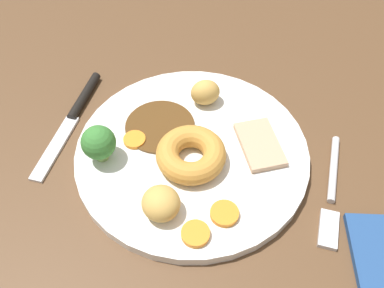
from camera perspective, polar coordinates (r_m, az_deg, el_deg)
name	(u,v)px	position (r cm, az deg, el deg)	size (l,w,h in cm)	color
dining_table	(192,150)	(54.30, 0.01, -0.84)	(120.00, 84.00, 3.60)	brown
dinner_plate	(192,153)	(50.89, 0.00, -1.20)	(28.20, 28.20, 1.40)	white
gravy_pool	(161,124)	(52.91, -4.25, 2.77)	(8.79, 8.79, 0.30)	#563819
meat_slice_main	(260,144)	(50.94, 9.25, -0.06)	(7.34, 4.44, 0.80)	tan
yorkshire_pudding	(191,154)	(48.15, -0.14, -1.43)	(8.19, 8.19, 2.70)	#C68938
roast_potato_left	(163,204)	(44.26, -4.02, -8.15)	(4.24, 4.11, 3.25)	tan
roast_potato_right	(204,92)	(54.53, 1.63, 7.10)	(3.83, 3.14, 3.38)	tan
carrot_coin_front	(134,140)	(51.43, -7.87, 0.58)	(2.73, 2.73, 0.49)	orange
carrot_coin_back	(224,213)	(45.22, 4.46, -9.45)	(3.11, 3.11, 0.63)	orange
carrot_coin_side	(195,234)	(43.97, 0.47, -12.17)	(3.03, 3.03, 0.64)	orange
broccoli_floret	(99,143)	(48.64, -12.65, 0.13)	(4.01, 4.01, 4.80)	#8CB766
fork	(332,192)	(50.63, 18.55, -6.24)	(2.10, 15.28, 0.90)	silver
knife	(74,114)	(57.61, -15.79, 4.02)	(2.08, 18.54, 1.20)	black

